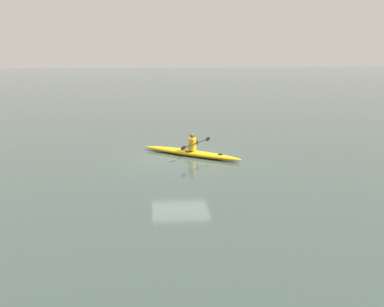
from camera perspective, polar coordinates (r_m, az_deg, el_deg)
ground_plane at (r=19.45m, az=-1.55°, el=-0.40°), size 160.00×160.00×0.00m
kayak at (r=19.56m, az=-0.14°, el=0.08°), size 4.23×3.29×0.26m
kayaker at (r=19.42m, az=0.08°, el=1.32°), size 1.50×2.05×0.75m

